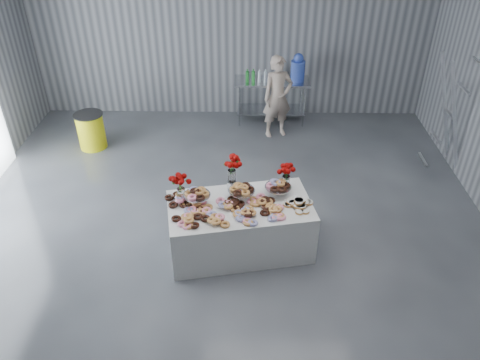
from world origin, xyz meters
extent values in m
plane|color=#383B40|center=(0.00, 0.00, 0.00)|extent=(9.00, 9.00, 0.00)
cube|color=gray|center=(0.00, 4.50, 2.00)|extent=(8.00, 0.04, 4.00)
cube|color=white|center=(0.27, 0.14, 0.38)|extent=(2.06, 1.34, 0.75)
cube|color=silver|center=(0.84, 4.10, 0.88)|extent=(1.50, 0.60, 0.04)
cube|color=silver|center=(0.84, 4.10, 0.25)|extent=(1.40, 0.55, 0.03)
cylinder|color=silver|center=(0.19, 3.85, 0.43)|extent=(0.04, 0.04, 0.86)
cylinder|color=silver|center=(1.49, 3.85, 0.43)|extent=(0.04, 0.04, 0.86)
cylinder|color=silver|center=(0.19, 4.35, 0.43)|extent=(0.04, 0.04, 0.86)
cylinder|color=silver|center=(1.49, 4.35, 0.43)|extent=(0.04, 0.04, 0.86)
cylinder|color=silver|center=(-0.30, 0.18, 0.81)|extent=(0.06, 0.06, 0.12)
cylinder|color=silver|center=(-0.30, 0.18, 0.88)|extent=(0.36, 0.36, 0.01)
cylinder|color=silver|center=(0.29, 0.29, 0.81)|extent=(0.06, 0.06, 0.12)
cylinder|color=silver|center=(0.29, 0.29, 0.88)|extent=(0.36, 0.36, 0.01)
cylinder|color=silver|center=(0.78, 0.39, 0.81)|extent=(0.06, 0.06, 0.12)
cylinder|color=silver|center=(0.78, 0.39, 0.88)|extent=(0.36, 0.36, 0.01)
cylinder|color=white|center=(-0.51, 0.24, 0.84)|extent=(0.11, 0.11, 0.18)
cylinder|color=#1E5919|center=(-0.51, 0.24, 0.97)|extent=(0.04, 0.04, 0.18)
cylinder|color=white|center=(0.90, 0.57, 0.84)|extent=(0.11, 0.11, 0.18)
cylinder|color=#1E5919|center=(0.90, 0.57, 0.97)|extent=(0.04, 0.04, 0.18)
cylinder|color=silver|center=(0.16, 0.47, 0.82)|extent=(0.14, 0.14, 0.15)
cylinder|color=white|center=(0.16, 0.47, 0.99)|extent=(0.11, 0.11, 0.18)
cylinder|color=#1E5919|center=(0.16, 0.47, 1.12)|extent=(0.04, 0.04, 0.18)
cylinder|color=#4365E4|center=(1.34, 4.10, 1.10)|extent=(0.28, 0.28, 0.40)
sphere|color=#4365E4|center=(1.34, 4.10, 1.36)|extent=(0.20, 0.20, 0.20)
imported|color=#CC8C93|center=(0.93, 3.50, 0.80)|extent=(0.68, 0.55, 1.60)
cylinder|color=#FBF515|center=(-2.58, 2.92, 0.34)|extent=(0.50, 0.50, 0.67)
cylinder|color=black|center=(-2.58, 2.92, 0.68)|extent=(0.54, 0.54, 0.02)
camera|label=1|loc=(0.37, -4.81, 4.49)|focal=35.00mm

